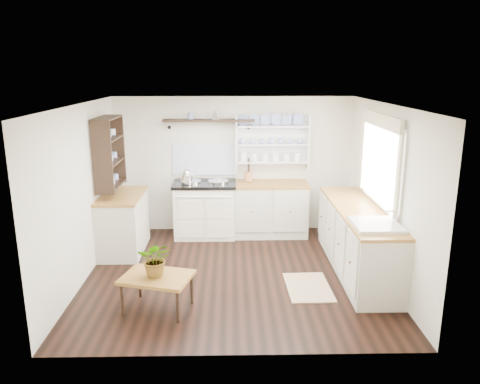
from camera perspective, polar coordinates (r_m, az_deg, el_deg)
name	(u,v)px	position (r m, az deg, el deg)	size (l,w,h in m)	color
floor	(235,274)	(6.54, -0.65, -9.93)	(4.00, 3.80, 0.01)	black
wall_back	(233,165)	(8.00, -0.81, 3.34)	(4.00, 0.02, 2.30)	silver
wall_right	(385,192)	(6.48, 17.29, -0.04)	(0.02, 3.80, 2.30)	silver
wall_left	(82,194)	(6.45, -18.74, -0.23)	(0.02, 3.80, 2.30)	silver
ceiling	(234,105)	(5.96, -0.72, 10.61)	(4.00, 3.80, 0.01)	white
window	(380,159)	(6.52, 16.73, 3.82)	(0.08, 1.55, 1.22)	white
aga_cooker	(205,209)	(7.86, -4.29, -2.03)	(1.03, 0.72, 0.95)	white
back_cabinets	(269,208)	(7.90, 3.58, -1.99)	(1.27, 0.63, 0.90)	beige
right_cabinets	(357,239)	(6.69, 14.12, -5.57)	(0.62, 2.43, 0.90)	beige
belfast_sink	(376,234)	(5.90, 16.20, -4.96)	(0.55, 0.60, 0.45)	white
left_cabinets	(123,222)	(7.40, -14.05, -3.59)	(0.62, 1.13, 0.90)	beige
plate_rack	(272,141)	(7.93, 3.91, 6.17)	(1.20, 0.22, 0.90)	white
high_shelf	(209,121)	(7.77, -3.81, 8.63)	(1.50, 0.29, 0.16)	black
left_shelving	(109,152)	(7.17, -15.68, 4.72)	(0.28, 0.80, 1.05)	black
kettle	(187,177)	(7.62, -6.52, 1.86)	(0.19, 0.19, 0.23)	silver
utensil_crock	(248,177)	(7.82, 1.00, 1.89)	(0.14, 0.14, 0.16)	#A9683E
center_table	(157,279)	(5.58, -10.09, -10.45)	(0.90, 0.74, 0.42)	brown
potted_plant	(156,259)	(5.48, -10.21, -8.00)	(0.38, 0.33, 0.42)	#3F7233
floor_rug	(308,287)	(6.21, 8.32, -11.41)	(0.55, 0.85, 0.02)	#9A8B5A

